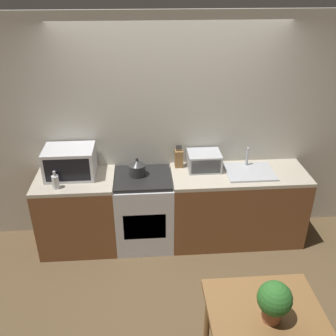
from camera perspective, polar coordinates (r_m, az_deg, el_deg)
name	(u,v)px	position (r m, az deg, el deg)	size (l,w,h in m)	color
ground_plane	(178,277)	(4.23, 1.47, -16.23)	(16.00, 16.00, 0.00)	brown
wall_back	(171,131)	(4.33, 0.42, 5.69)	(10.00, 0.06, 2.60)	beige
counter_left_run	(78,213)	(4.49, -13.50, -6.63)	(0.88, 0.62, 0.90)	brown
counter_right_run	(236,206)	(4.56, 10.39, -5.71)	(1.55, 0.62, 0.90)	brown
stove_range	(144,210)	(4.43, -3.65, -6.42)	(0.65, 0.62, 0.90)	silver
kettle	(137,168)	(4.18, -4.69, 0.03)	(0.18, 0.18, 0.21)	#2D2D2D
microwave	(70,162)	(4.27, -14.71, 0.87)	(0.54, 0.40, 0.33)	silver
bottle	(56,182)	(4.10, -16.76, -2.00)	(0.07, 0.07, 0.20)	silver
knife_block	(179,158)	(4.34, 1.66, 1.46)	(0.09, 0.09, 0.27)	brown
toaster_oven	(204,161)	(4.31, 5.51, 1.08)	(0.37, 0.31, 0.20)	#ADAFB5
sink_basin	(250,171)	(4.36, 12.34, -0.49)	(0.54, 0.44, 0.24)	#ADAFB5
dining_table	(263,319)	(3.11, 14.27, -21.34)	(0.85, 0.65, 0.74)	brown
potted_plant	(274,300)	(2.84, 15.91, -18.80)	(0.24, 0.24, 0.33)	#9E5B3D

